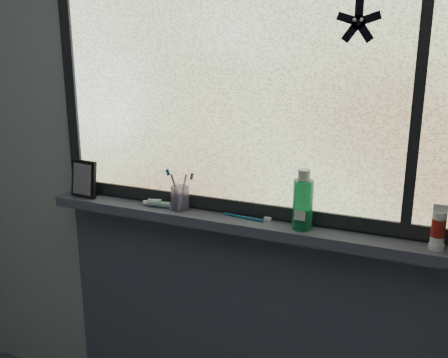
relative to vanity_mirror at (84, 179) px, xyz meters
name	(u,v)px	position (x,y,z in m)	size (l,w,h in m)	color
wall_back	(244,154)	(0.70, 0.09, 0.15)	(3.00, 0.01, 2.50)	#9EA3A8
windowsill	(235,223)	(0.70, 0.01, -0.10)	(1.62, 0.14, 0.04)	#43475A
sill_apron	(240,334)	(0.70, 0.07, -0.61)	(1.62, 0.02, 0.98)	#43475A
window_pane	(242,80)	(0.70, 0.06, 0.43)	(1.50, 0.01, 1.00)	silver
frame_bottom	(240,207)	(0.70, 0.06, -0.05)	(1.60, 0.03, 0.05)	black
frame_left	(71,74)	(-0.08, 0.06, 0.43)	(0.05, 0.03, 1.10)	black
frame_mullion	(420,85)	(1.30, 0.06, 0.43)	(0.04, 0.03, 1.00)	black
starfish_sticker	(358,22)	(1.10, 0.05, 0.62)	(0.15, 0.02, 0.15)	black
vanity_mirror	(84,179)	(0.00, 0.00, 0.00)	(0.13, 0.06, 0.16)	black
toothpaste_tube	(159,203)	(0.36, 0.00, -0.06)	(0.17, 0.04, 0.03)	silver
toothbrush_cup	(180,198)	(0.46, 0.02, -0.03)	(0.07, 0.07, 0.09)	#AB9ED2
toothbrush_lying	(243,216)	(0.72, 0.02, -0.07)	(0.21, 0.02, 0.01)	#0D5978
mouthwash_bottle	(303,199)	(0.96, 0.01, 0.03)	(0.07, 0.07, 0.18)	#1E9F60
cream_tube	(439,226)	(1.40, 0.00, 0.00)	(0.04, 0.04, 0.11)	silver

